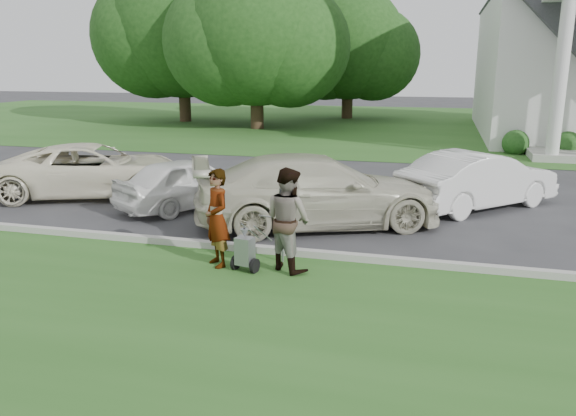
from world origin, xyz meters
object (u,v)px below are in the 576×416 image
at_px(striping_cart, 245,252).
at_px(car_d, 478,180).
at_px(tree_back, 348,49).
at_px(car_c, 318,191).
at_px(tree_far, 181,32).
at_px(person_left, 217,219).
at_px(car_b, 189,182).
at_px(tree_left, 256,38).
at_px(car_a, 94,170).
at_px(person_right, 288,220).
at_px(parking_meter_near, 283,216).

xyz_separation_m(striping_cart, car_d, (4.28, 6.03, 0.37)).
height_order(tree_back, car_c, tree_back).
distance_m(tree_far, person_left, 28.70).
bearing_deg(car_c, car_d, -77.83).
xyz_separation_m(tree_far, car_b, (10.19, -21.38, -5.03)).
height_order(person_left, car_d, person_left).
bearing_deg(person_left, car_c, 113.44).
xyz_separation_m(tree_back, person_left, (2.58, -30.34, -3.82)).
relative_size(tree_left, car_a, 2.00).
bearing_deg(person_left, tree_far, 160.74).
bearing_deg(person_right, parking_meter_near, -27.19).
xyz_separation_m(tree_left, car_d, (11.45, -16.45, -4.37)).
bearing_deg(car_d, car_b, 59.57).
xyz_separation_m(tree_left, car_a, (1.00, -17.83, -4.37)).
height_order(tree_far, tree_back, tree_far).
bearing_deg(person_right, person_left, 39.30).
xyz_separation_m(striping_cart, car_b, (-2.98, 4.10, 0.29)).
xyz_separation_m(tree_back, person_right, (3.88, -30.19, -3.79)).
relative_size(car_a, car_c, 0.94).
height_order(car_b, car_c, car_c).
bearing_deg(tree_left, car_d, -55.16).
bearing_deg(car_d, tree_left, -10.42).
distance_m(striping_cart, person_right, 0.96).
distance_m(tree_left, car_b, 19.36).
bearing_deg(person_left, car_d, 94.77).
relative_size(tree_far, person_left, 6.43).
xyz_separation_m(tree_back, car_a, (-3.00, -25.83, -3.99)).
bearing_deg(person_right, car_d, -89.31).
relative_size(person_right, parking_meter_near, 1.29).
distance_m(tree_left, car_d, 20.52).
height_order(parking_meter_near, car_d, car_d).
bearing_deg(tree_back, striping_cart, -84.07).
bearing_deg(person_left, striping_cart, 30.95).
height_order(parking_meter_near, car_a, car_a).
height_order(tree_back, striping_cart, tree_back).
height_order(person_right, parking_meter_near, person_right).
bearing_deg(car_d, car_c, 81.60).
relative_size(tree_left, tree_far, 0.91).
bearing_deg(car_c, parking_meter_near, 153.35).
bearing_deg(tree_back, person_left, -85.13).
height_order(striping_cart, parking_meter_near, parking_meter_near).
relative_size(tree_far, striping_cart, 11.86).
bearing_deg(parking_meter_near, car_c, 88.03).
distance_m(parking_meter_near, car_c, 2.66).
height_order(person_right, car_b, person_right).
xyz_separation_m(person_right, car_b, (-3.70, 3.81, -0.27)).
bearing_deg(striping_cart, parking_meter_near, 61.76).
relative_size(tree_far, car_c, 2.06).
xyz_separation_m(tree_left, car_b, (4.19, -18.38, -4.45)).
height_order(tree_back, person_left, tree_back).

